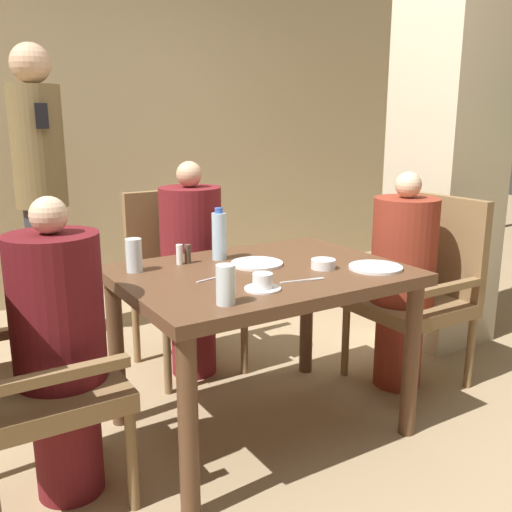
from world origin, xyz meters
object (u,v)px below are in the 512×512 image
Objects in this scene: plate_main_left at (257,264)px; plate_main_right at (376,267)px; chair_left_side at (17,371)px; diner_in_right_chair at (402,279)px; water_bottle at (219,235)px; bowl_small at (323,264)px; glass_tall_near at (226,285)px; diner_in_left_chair at (60,348)px; chair_right_side at (422,284)px; standing_host at (41,187)px; teacup_with_saucer at (263,283)px; diner_in_far_chair at (192,268)px; glass_tall_mid at (134,255)px; chair_far_side at (181,274)px.

plate_main_left and plate_main_right have the same top height.
chair_left_side is at bearing 170.25° from plate_main_right.
diner_in_right_chair reaches higher than water_bottle.
water_bottle is at bearing 164.32° from diner_in_right_chair.
bowl_small is (-0.19, 0.12, 0.01)m from plate_main_right.
glass_tall_near reaches higher than bowl_small.
plate_main_right is (1.26, -0.24, 0.17)m from diner_in_left_chair.
water_bottle is at bearing 166.43° from chair_right_side.
standing_host reaches higher than diner_in_left_chair.
teacup_with_saucer is at bearing -16.26° from chair_left_side.
diner_in_left_chair is at bearing -161.87° from water_bottle.
diner_in_left_chair is 0.88m from plate_main_left.
diner_in_far_chair is 0.63m from plate_main_left.
diner_in_right_chair is 8.04× the size of teacup_with_saucer.
teacup_with_saucer is at bearing -99.04° from diner_in_far_chair.
glass_tall_mid is (-1.30, 0.25, 0.24)m from diner_in_right_chair.
diner_in_left_chair is 7.96× the size of glass_tall_mid.
water_bottle reaches higher than plate_main_left.
water_bottle is at bearing 15.38° from chair_left_side.
teacup_with_saucer is at bearing -97.83° from chair_far_side.
diner_in_far_chair is 0.86m from bowl_small.
diner_in_right_chair is at bearing 13.90° from teacup_with_saucer.
diner_in_left_chair is at bearing -135.10° from chair_far_side.
glass_tall_mid is (-0.70, 0.37, 0.05)m from bowl_small.
water_bottle is at bearing 63.86° from glass_tall_near.
diner_in_right_chair is (1.82, 0.00, 0.05)m from chair_left_side.
bowl_small is 0.79m from glass_tall_mid.
chair_right_side is 0.16m from diner_in_right_chair.
plate_main_left is 1.63× the size of glass_tall_mid.
chair_right_side is 1.13m from water_bottle.
chair_far_side is 4.14× the size of water_bottle.
standing_host is 7.59× the size of water_bottle.
bowl_small is at bearing -28.09° from glass_tall_mid.
chair_left_side is 1.44m from plate_main_right.
glass_tall_near is (-0.35, -1.01, 0.22)m from diner_in_far_chair.
standing_host reaches higher than glass_tall_near.
water_bottle reaches higher than chair_left_side.
chair_far_side is 0.80m from glass_tall_mid.
chair_right_side is at bearing -46.88° from standing_host.
plate_main_right is 1.63× the size of glass_tall_mid.
diner_in_left_chair is 10.69× the size of bowl_small.
water_bottle reaches higher than glass_tall_near.
diner_in_right_chair is 1.25m from glass_tall_near.
diner_in_far_chair reaches higher than diner_in_left_chair.
bowl_small is at bearing -73.95° from diner_in_far_chair.
chair_far_side is 1.00× the size of chair_right_side.
glass_tall_mid reaches higher than plate_main_left.
chair_far_side is at bearing 139.70° from chair_right_side.
glass_tall_mid is at bearing -136.67° from diner_in_far_chair.
glass_tall_mid is at bearing 169.10° from diner_in_right_chair.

